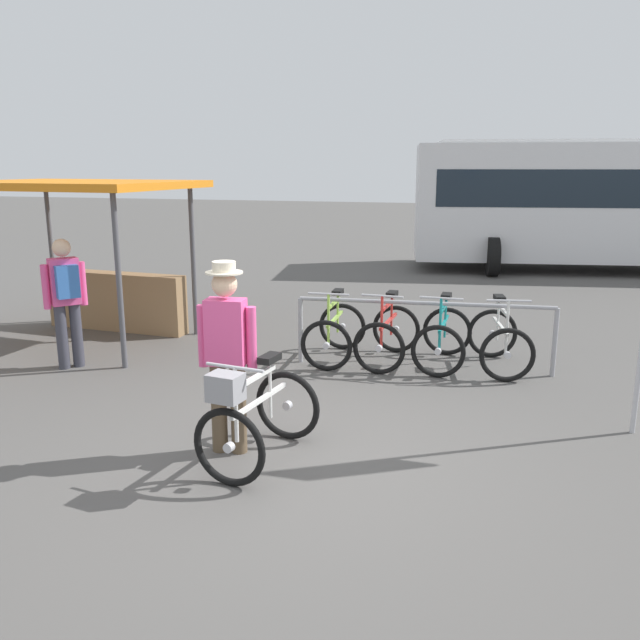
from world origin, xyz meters
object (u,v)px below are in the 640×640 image
at_px(pedestrian_with_backpack, 66,295).
at_px(market_stall, 95,244).
at_px(racked_bike_white, 500,341).
at_px(person_with_featured_bike, 227,350).
at_px(featured_bicycle, 255,416).
at_px(racked_bike_lime, 335,333).
at_px(racked_bike_teal, 443,338).
at_px(bus_distant, 628,198).
at_px(racked_bike_red, 388,335).

relative_size(pedestrian_with_backpack, market_stall, 0.51).
height_order(racked_bike_white, person_with_featured_bike, person_with_featured_bike).
distance_m(featured_bicycle, pedestrian_with_backpack, 3.83).
xyz_separation_m(racked_bike_lime, racked_bike_teal, (1.39, 0.13, 0.00)).
bearing_deg(racked_bike_white, bus_distant, 73.62).
relative_size(racked_bike_teal, market_stall, 0.34).
height_order(racked_bike_red, featured_bicycle, same).
bearing_deg(person_with_featured_bike, racked_bike_teal, 63.58).
distance_m(racked_bike_red, racked_bike_teal, 0.70).
bearing_deg(market_stall, pedestrian_with_backpack, -68.53).
distance_m(racked_bike_red, person_with_featured_bike, 3.25).
bearing_deg(racked_bike_teal, bus_distant, 69.78).
distance_m(racked_bike_red, pedestrian_with_backpack, 4.09).
distance_m(racked_bike_red, featured_bicycle, 3.31).
relative_size(racked_bike_white, featured_bicycle, 0.98).
height_order(racked_bike_white, pedestrian_with_backpack, pedestrian_with_backpack).
height_order(featured_bicycle, market_stall, market_stall).
distance_m(racked_bike_white, person_with_featured_bike, 3.96).
bearing_deg(racked_bike_white, racked_bike_red, -174.62).
distance_m(racked_bike_red, market_stall, 4.53).
bearing_deg(person_with_featured_bike, featured_bicycle, -29.68).
xyz_separation_m(racked_bike_teal, racked_bike_white, (0.70, 0.07, 0.00)).
bearing_deg(racked_bike_lime, racked_bike_white, 5.38).
bearing_deg(bus_distant, racked_bike_white, -106.38).
bearing_deg(racked_bike_red, pedestrian_with_backpack, -160.64).
distance_m(bus_distant, market_stall, 12.39).
bearing_deg(pedestrian_with_backpack, bus_distant, 53.22).
xyz_separation_m(racked_bike_white, featured_bicycle, (-1.93, -3.39, 0.08)).
distance_m(racked_bike_white, featured_bicycle, 3.90).
xyz_separation_m(person_with_featured_bike, bus_distant, (4.92, 12.27, 0.79)).
xyz_separation_m(racked_bike_lime, bus_distant, (4.75, 9.26, 1.37)).
xyz_separation_m(person_with_featured_bike, pedestrian_with_backpack, (-2.95, 1.73, -0.01)).
relative_size(person_with_featured_bike, bus_distant, 0.17).
distance_m(racked_bike_teal, person_with_featured_bike, 3.55).
height_order(pedestrian_with_backpack, bus_distant, bus_distant).
xyz_separation_m(racked_bike_white, bus_distant, (2.66, 9.06, 1.37)).
height_order(racked_bike_red, racked_bike_white, same).
xyz_separation_m(racked_bike_red, racked_bike_white, (1.39, 0.13, 0.00)).
relative_size(featured_bicycle, person_with_featured_bike, 0.71).
bearing_deg(racked_bike_red, bus_distant, 66.18).
bearing_deg(racked_bike_lime, racked_bike_teal, 5.38).
bearing_deg(racked_bike_red, racked_bike_white, 5.38).
bearing_deg(bus_distant, pedestrian_with_backpack, -126.78).
bearing_deg(market_stall, racked_bike_white, -0.23).
relative_size(person_with_featured_bike, pedestrian_with_backpack, 1.05).
bearing_deg(featured_bicycle, racked_bike_teal, 69.67).
height_order(racked_bike_white, featured_bicycle, same).
xyz_separation_m(racked_bike_lime, featured_bicycle, (0.16, -3.20, 0.08)).
bearing_deg(racked_bike_red, person_with_featured_bike, -105.69).
bearing_deg(pedestrian_with_backpack, market_stall, 111.47).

